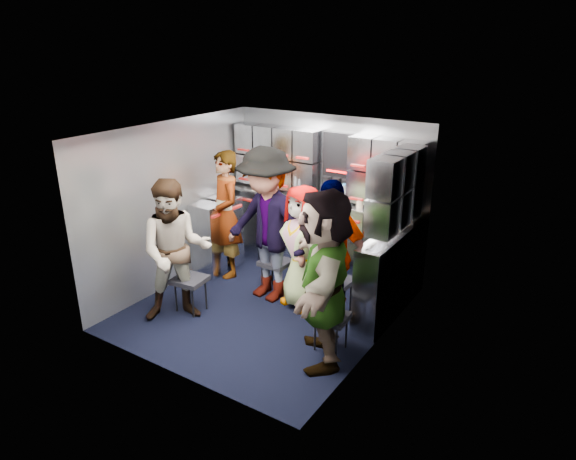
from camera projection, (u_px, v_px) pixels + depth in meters
The scene contains 29 objects.
floor at pixel (266, 308), 6.11m from camera, with size 3.00×3.00×0.00m, color black.
wall_back at pixel (328, 193), 6.92m from camera, with size 2.80×0.04×2.10m, color #969BA4.
wall_left at pixel (173, 205), 6.45m from camera, with size 0.04×3.00×2.10m, color #969BA4.
wall_right at pixel (381, 252), 5.03m from camera, with size 0.04×3.00×2.10m, color #969BA4.
ceiling at pixel (262, 132), 5.37m from camera, with size 2.80×3.00×0.02m, color silver.
cart_bank_back at pixel (320, 236), 6.95m from camera, with size 2.68×0.38×0.99m, color #A6ADB7.
cart_bank_left at pixel (217, 236), 6.98m from camera, with size 0.38×0.76×0.99m, color #A6ADB7.
counter at pixel (321, 200), 6.76m from camera, with size 2.68×0.42×0.03m, color silver.
locker_bank_back at pixel (324, 164), 6.64m from camera, with size 2.68×0.28×0.82m, color #A6ADB7.
locker_bank_right at pixel (396, 190), 5.50m from camera, with size 0.28×1.00×0.82m, color #A6ADB7.
right_cabinet at pixel (386, 277), 5.77m from camera, with size 0.28×1.20×1.00m, color #A6ADB7.
coffee_niche at pixel (338, 166), 6.61m from camera, with size 0.46×0.16×0.84m, color black, non-canonical shape.
red_latch_strip at pixel (313, 214), 6.65m from camera, with size 2.60×0.02×0.03m, color maroon.
jump_seat_near_left at pixel (190, 281), 5.94m from camera, with size 0.40×0.38×0.42m.
jump_seat_mid_left at pixel (276, 264), 6.41m from camera, with size 0.36×0.34×0.42m.
jump_seat_center at pixel (310, 266), 6.20m from camera, with size 0.53×0.52×0.49m.
jump_seat_mid_right at pixel (336, 283), 5.88m from camera, with size 0.39×0.37×0.44m.
jump_seat_near_right at pixel (331, 319), 5.19m from camera, with size 0.36×0.35×0.40m.
attendant_standing at pixel (225, 215), 6.72m from camera, with size 0.62×0.40×1.69m, color black.
attendant_arc_a at pixel (176, 251), 5.64m from camera, with size 0.80×0.62×1.64m, color black.
attendant_arc_b at pixel (267, 225), 6.06m from camera, with size 1.21×0.70×1.88m, color black.
attendant_arc_c at pixel (302, 247), 5.95m from camera, with size 0.73×0.47×1.49m, color black.
attendant_arc_d at pixel (330, 253), 5.59m from camera, with size 0.97×0.40×1.65m, color black.
attendant_arc_e at pixel (324, 278), 4.86m from camera, with size 1.65×0.52×1.77m, color black.
bottle_left at pixel (300, 188), 6.82m from camera, with size 0.07×0.07×0.24m, color white.
bottle_mid at pixel (296, 186), 6.85m from camera, with size 0.07×0.07×0.26m, color white.
bottle_right at pixel (344, 195), 6.49m from camera, with size 0.07×0.07×0.25m, color white.
cup_left at pixel (254, 185), 7.22m from camera, with size 0.07×0.07×0.10m, color #C5AE8B.
cup_right at pixel (360, 203), 6.39m from camera, with size 0.08×0.08×0.11m, color #C5AE8B.
Camera 1 is at (3.14, -4.38, 3.03)m, focal length 32.00 mm.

